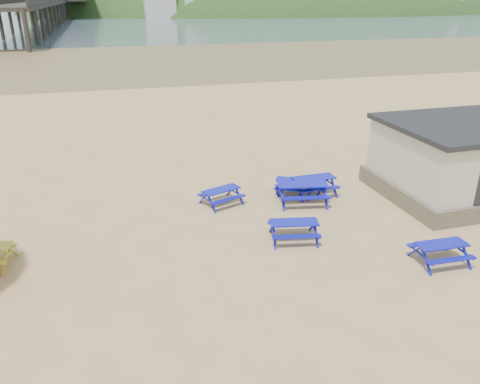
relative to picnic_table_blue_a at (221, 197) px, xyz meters
name	(u,v)px	position (x,y,z in m)	size (l,w,h in m)	color
ground	(240,235)	(0.00, -2.79, -0.33)	(400.00, 400.00, 0.00)	tan
wet_sand	(131,57)	(0.00, 52.21, -0.32)	(400.00, 400.00, 0.00)	olive
sea	(108,20)	(0.00, 167.21, -0.32)	(400.00, 400.00, 0.00)	#455663
picnic_table_blue_a	(221,197)	(0.00, 0.00, 0.00)	(1.89, 1.71, 0.66)	#0B0A94
picnic_table_blue_b	(294,187)	(3.25, 0.16, 0.00)	(1.98, 1.86, 0.66)	#0B0A94
picnic_table_blue_c	(302,193)	(3.22, -0.80, 0.09)	(2.28, 1.97, 0.84)	#0B0A94
picnic_table_blue_d	(294,231)	(1.67, -3.66, 0.02)	(1.91, 1.66, 0.70)	#0B0A94
picnic_table_blue_e	(440,253)	(5.59, -6.36, 0.01)	(1.69, 1.38, 0.68)	#0B0A94
picnic_table_blue_f	(432,203)	(7.82, -2.97, 0.01)	(2.02, 1.87, 0.68)	#0B0A94
amenity_block	(473,158)	(10.50, -1.79, 1.24)	(7.40, 5.40, 3.15)	#665B4C
pier	(54,3)	(-17.99, 175.44, 5.14)	(24.00, 220.00, 39.29)	black
headland_town	(283,32)	(90.00, 226.89, -10.24)	(264.00, 144.00, 108.00)	#2D4C1E
picnic_table_blue_g	(313,185)	(4.05, -0.06, 0.06)	(1.85, 1.51, 0.77)	#0B0A94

